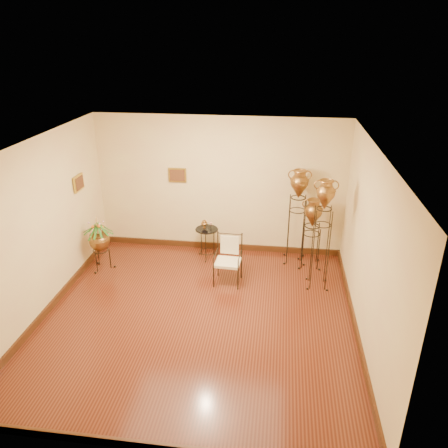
# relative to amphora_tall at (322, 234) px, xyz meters

# --- Properties ---
(ground) EXTENTS (5.00, 5.00, 0.00)m
(ground) POSITION_rel_amphora_tall_xyz_m (-1.96, -1.25, -1.04)
(ground) COLOR #5D2616
(ground) RESTS_ON ground
(room_shell) EXTENTS (5.02, 5.02, 2.81)m
(room_shell) POSITION_rel_amphora_tall_xyz_m (-1.97, -1.24, 0.69)
(room_shell) COLOR beige
(room_shell) RESTS_ON ground
(amphora_tall) EXTENTS (0.53, 0.53, 2.04)m
(amphora_tall) POSITION_rel_amphora_tall_xyz_m (0.00, 0.00, 0.00)
(amphora_tall) COLOR black
(amphora_tall) RESTS_ON ground
(amphora_mid) EXTENTS (0.50, 0.50, 1.92)m
(amphora_mid) POSITION_rel_amphora_tall_xyz_m (-0.40, 0.90, -0.07)
(amphora_mid) COLOR black
(amphora_mid) RESTS_ON ground
(amphora_short) EXTENTS (0.54, 0.54, 1.41)m
(amphora_short) POSITION_rel_amphora_tall_xyz_m (-0.11, 0.75, -0.34)
(amphora_short) COLOR black
(amphora_short) RESTS_ON ground
(planter_urn) EXTENTS (0.63, 0.63, 1.15)m
(planter_urn) POSITION_rel_amphora_tall_xyz_m (-4.11, 0.08, -0.40)
(planter_urn) COLOR black
(planter_urn) RESTS_ON ground
(armchair) EXTENTS (0.54, 0.50, 0.91)m
(armchair) POSITION_rel_amphora_tall_xyz_m (-1.62, -0.12, -0.58)
(armchair) COLOR black
(armchair) RESTS_ON ground
(side_table) EXTENTS (0.48, 0.48, 0.81)m
(side_table) POSITION_rel_amphora_tall_xyz_m (-2.16, 0.80, -0.70)
(side_table) COLOR black
(side_table) RESTS_ON ground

